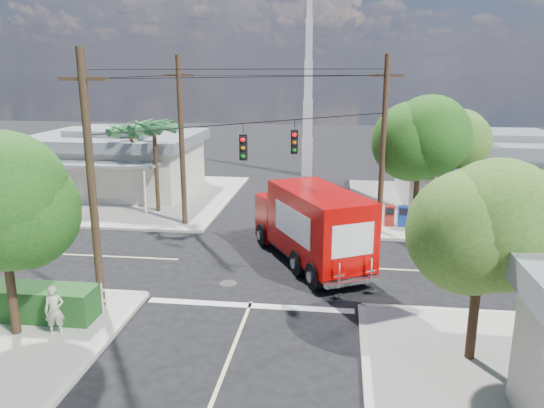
# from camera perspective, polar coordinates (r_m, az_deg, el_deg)

# --- Properties ---
(ground) EXTENTS (120.00, 120.00, 0.00)m
(ground) POSITION_cam_1_polar(r_m,az_deg,el_deg) (23.44, -0.63, -6.42)
(ground) COLOR black
(ground) RESTS_ON ground
(sidewalk_ne) EXTENTS (14.12, 14.12, 0.14)m
(sidewalk_ne) POSITION_cam_1_polar(r_m,az_deg,el_deg) (34.51, 20.22, -0.37)
(sidewalk_ne) COLOR #9F998F
(sidewalk_ne) RESTS_ON ground
(sidewalk_nw) EXTENTS (14.12, 14.12, 0.14)m
(sidewalk_nw) POSITION_cam_1_polar(r_m,az_deg,el_deg) (36.38, -15.39, 0.73)
(sidewalk_nw) COLOR #9F998F
(sidewalk_nw) RESTS_ON ground
(road_markings) EXTENTS (32.00, 32.00, 0.01)m
(road_markings) POSITION_cam_1_polar(r_m,az_deg,el_deg) (22.08, -1.16, -7.76)
(road_markings) COLOR beige
(road_markings) RESTS_ON ground
(building_ne) EXTENTS (11.80, 10.20, 4.50)m
(building_ne) POSITION_cam_1_polar(r_m,az_deg,el_deg) (35.48, 22.71, 3.51)
(building_ne) COLOR silver
(building_ne) RESTS_ON sidewalk_ne
(building_nw) EXTENTS (10.80, 10.20, 4.30)m
(building_nw) POSITION_cam_1_polar(r_m,az_deg,el_deg) (37.83, -16.27, 4.51)
(building_nw) COLOR beige
(building_nw) RESTS_ON sidewalk_nw
(radio_tower) EXTENTS (0.80, 0.80, 17.00)m
(radio_tower) POSITION_cam_1_polar(r_m,az_deg,el_deg) (41.87, 3.90, 10.66)
(radio_tower) COLOR silver
(radio_tower) RESTS_ON ground
(tree_sw_front) EXTENTS (3.88, 3.78, 6.03)m
(tree_sw_front) POSITION_cam_1_polar(r_m,az_deg,el_deg) (17.81, -27.24, -0.19)
(tree_sw_front) COLOR #422D1C
(tree_sw_front) RESTS_ON sidewalk_sw
(tree_ne_front) EXTENTS (4.21, 4.14, 6.66)m
(tree_ne_front) POSITION_cam_1_polar(r_m,az_deg,el_deg) (28.98, 15.64, 6.79)
(tree_ne_front) COLOR #422D1C
(tree_ne_front) RESTS_ON sidewalk_ne
(tree_ne_back) EXTENTS (3.77, 3.66, 5.82)m
(tree_ne_back) POSITION_cam_1_polar(r_m,az_deg,el_deg) (31.67, 19.70, 6.03)
(tree_ne_back) COLOR #422D1C
(tree_ne_back) RESTS_ON sidewalk_ne
(tree_se) EXTENTS (3.67, 3.54, 5.62)m
(tree_se) POSITION_cam_1_polar(r_m,az_deg,el_deg) (15.59, 21.75, -2.61)
(tree_se) COLOR #422D1C
(tree_se) RESTS_ON sidewalk_se
(palm_nw_front) EXTENTS (3.01, 3.08, 5.59)m
(palm_nw_front) POSITION_cam_1_polar(r_m,az_deg,el_deg) (31.23, -12.58, 8.00)
(palm_nw_front) COLOR #422D1C
(palm_nw_front) RESTS_ON sidewalk_nw
(palm_nw_back) EXTENTS (3.01, 3.08, 5.19)m
(palm_nw_back) POSITION_cam_1_polar(r_m,az_deg,el_deg) (33.37, -14.94, 7.60)
(palm_nw_back) COLOR #422D1C
(palm_nw_back) RESTS_ON sidewalk_nw
(utility_poles) EXTENTS (12.00, 10.68, 9.00)m
(utility_poles) POSITION_cam_1_polar(r_m,az_deg,el_deg) (24.04, -3.89, 5.61)
(utility_poles) COLOR #473321
(utility_poles) RESTS_ON ground
(picket_fence) EXTENTS (5.94, 0.06, 1.00)m
(picket_fence) POSITION_cam_1_polar(r_m,az_deg,el_deg) (20.87, -24.96, -8.52)
(picket_fence) COLOR silver
(picket_fence) RESTS_ON sidewalk_sw
(hedge_sw) EXTENTS (6.20, 1.20, 1.10)m
(hedge_sw) POSITION_cam_1_polar(r_m,az_deg,el_deg) (20.36, -26.63, -9.26)
(hedge_sw) COLOR #1A4A1D
(hedge_sw) RESTS_ON sidewalk_sw
(vending_boxes) EXTENTS (1.90, 0.50, 1.10)m
(vending_boxes) POSITION_cam_1_polar(r_m,az_deg,el_deg) (29.13, 13.87, -1.25)
(vending_boxes) COLOR maroon
(vending_boxes) RESTS_ON sidewalk_ne
(delivery_truck) EXTENTS (5.81, 8.01, 3.41)m
(delivery_truck) POSITION_cam_1_polar(r_m,az_deg,el_deg) (23.04, 4.24, -2.29)
(delivery_truck) COLOR black
(delivery_truck) RESTS_ON ground
(parked_car) EXTENTS (5.83, 4.00, 1.48)m
(parked_car) POSITION_cam_1_polar(r_m,az_deg,el_deg) (25.60, 24.43, -4.19)
(parked_car) COLOR silver
(parked_car) RESTS_ON ground
(pedestrian) EXTENTS (0.69, 0.57, 1.62)m
(pedestrian) POSITION_cam_1_polar(r_m,az_deg,el_deg) (18.31, -22.36, -10.53)
(pedestrian) COLOR #BEB89F
(pedestrian) RESTS_ON sidewalk_sw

